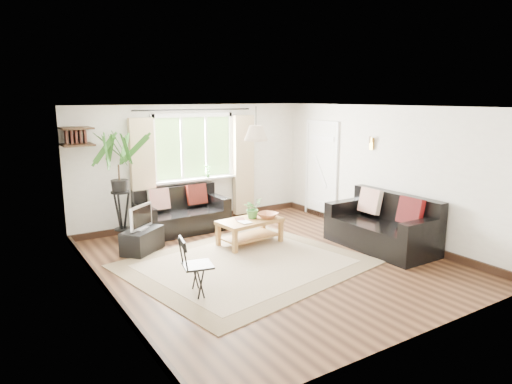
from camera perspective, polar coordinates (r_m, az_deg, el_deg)
floor at (r=7.27m, az=1.71°, el=-8.68°), size 5.50×5.50×0.00m
ceiling at (r=6.81m, az=1.84°, el=10.59°), size 5.50×5.50×0.00m
wall_back at (r=9.31m, az=-7.80°, el=3.40°), size 5.00×0.02×2.40m
wall_front at (r=4.98m, az=19.91°, el=-4.56°), size 5.00×0.02×2.40m
wall_left at (r=5.94m, az=-18.62°, el=-1.89°), size 0.02×5.50×2.40m
wall_right at (r=8.58m, az=15.73°, el=2.35°), size 0.02×5.50×2.40m
rug at (r=7.16m, az=-1.27°, el=-8.93°), size 3.84×3.46×0.02m
window at (r=9.23m, az=-7.75°, el=5.52°), size 2.50×0.16×2.16m
door at (r=9.79m, az=8.15°, el=2.61°), size 0.06×0.96×2.06m
corner_shelf at (r=8.31m, az=-21.50°, el=6.48°), size 0.50×0.50×0.34m
pendant_lamp at (r=7.16m, az=0.00°, el=7.86°), size 0.36×0.36×0.54m
wall_sconce at (r=8.66m, az=14.14°, el=6.13°), size 0.12×0.12×0.28m
sofa_back at (r=8.84m, az=-9.19°, el=-2.40°), size 1.71×0.89×0.80m
sofa_right at (r=8.05m, az=15.37°, el=-3.78°), size 1.87×0.94×0.88m
coffee_table at (r=8.02m, az=-0.77°, el=-5.01°), size 1.15×0.70×0.45m
table_plant at (r=8.01m, az=-0.43°, el=-2.02°), size 0.40×0.37×0.36m
bowl at (r=8.06m, az=1.47°, el=-2.94°), size 0.46×0.46×0.09m
book_a at (r=7.72m, az=-1.98°, el=-3.88°), size 0.19×0.25×0.02m
book_b at (r=7.92m, az=-2.57°, el=-3.46°), size 0.22×0.25×0.02m
tv_stand at (r=7.87m, az=-14.02°, el=-5.90°), size 0.83×0.77×0.39m
tv at (r=7.76m, az=-14.17°, el=-3.01°), size 0.56×0.49×0.43m
palm_stand at (r=8.38m, az=-16.65°, el=0.57°), size 0.83×0.83×1.97m
folding_chair at (r=6.03m, az=-7.31°, el=-9.20°), size 0.48×0.48×0.78m
sill_plant at (r=9.33m, az=-6.07°, el=2.62°), size 0.14×0.10×0.27m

